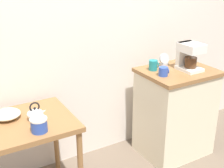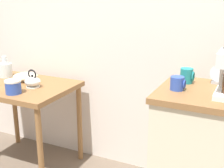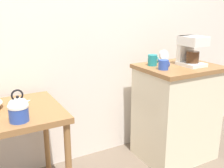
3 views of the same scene
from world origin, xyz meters
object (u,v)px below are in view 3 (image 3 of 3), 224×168
canister_enamel (19,113)px  mug_dark_teal (153,60)px  coffee_maker (190,50)px  table_clock (164,56)px  teakettle (18,104)px  mug_tall_green (189,56)px  mug_blue (164,65)px

canister_enamel → mug_dark_teal: size_ratio=1.26×
coffee_maker → table_clock: 0.26m
teakettle → coffee_maker: (1.47, -0.05, 0.26)m
mug_dark_teal → mug_tall_green: bearing=-0.8°
teakettle → canister_enamel: size_ratio=1.25×
canister_enamel → coffee_maker: 1.53m
teakettle → mug_blue: bearing=-3.3°
mug_blue → teakettle: bearing=176.7°
coffee_maker → mug_dark_teal: 0.34m
canister_enamel → mug_blue: 1.21m
canister_enamel → coffee_maker: bearing=5.2°
coffee_maker → mug_blue: 0.33m
coffee_maker → mug_dark_teal: (-0.29, 0.15, -0.09)m
mug_blue → table_clock: table_clock is taller
canister_enamel → mug_blue: bearing=5.7°
teakettle → table_clock: table_clock is taller
teakettle → mug_dark_teal: size_ratio=1.58×
canister_enamel → coffee_maker: size_ratio=0.47×
canister_enamel → mug_blue: mug_blue is taller
mug_blue → table_clock: bearing=49.8°
coffee_maker → table_clock: size_ratio=2.15×
coffee_maker → table_clock: bearing=115.5°
coffee_maker → mug_blue: (-0.31, -0.02, -0.10)m
teakettle → table_clock: bearing=7.3°
teakettle → mug_tall_green: (1.62, 0.10, 0.16)m
teakettle → canister_enamel: 0.19m
canister_enamel → mug_tall_green: 1.68m
canister_enamel → table_clock: table_clock is taller
mug_dark_teal → mug_blue: bearing=-95.8°
mug_tall_green → mug_blue: bearing=-159.9°
mug_blue → mug_tall_green: size_ratio=1.00×
teakettle → coffee_maker: size_ratio=0.58×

